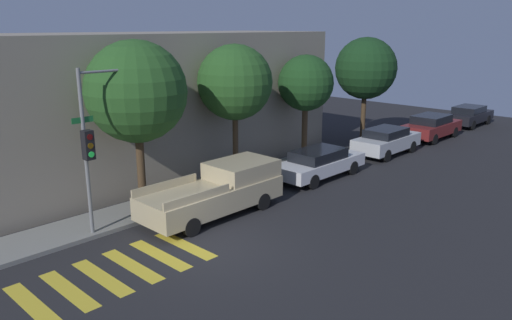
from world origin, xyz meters
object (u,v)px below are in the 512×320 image
at_px(tree_near_corner, 136,92).
at_px(pickup_truck, 219,190).
at_px(sedan_near_corner, 319,163).
at_px(sedan_far_end, 431,126).
at_px(sedan_middle, 386,141).
at_px(tree_behind_truck, 366,69).
at_px(traffic_light_pole, 100,127).
at_px(tree_far_end, 306,83).
at_px(tree_midblock, 235,83).
at_px(sedan_tail_of_row, 469,115).

bearing_deg(tree_near_corner, pickup_truck, -53.13).
relative_size(sedan_near_corner, sedan_far_end, 1.06).
distance_m(sedan_middle, tree_behind_truck, 4.36).
relative_size(traffic_light_pole, tree_behind_truck, 0.90).
relative_size(sedan_far_end, tree_far_end, 0.85).
xyz_separation_m(sedan_far_end, tree_behind_truck, (-3.92, 2.27, 3.48)).
height_order(tree_near_corner, tree_midblock, tree_near_corner).
height_order(sedan_middle, sedan_tail_of_row, sedan_middle).
xyz_separation_m(sedan_near_corner, tree_near_corner, (-7.63, 2.27, 3.62)).
height_order(sedan_near_corner, tree_behind_truck, tree_behind_truck).
height_order(sedan_near_corner, sedan_middle, sedan_middle).
bearing_deg(sedan_near_corner, traffic_light_pole, 172.48).
relative_size(sedan_near_corner, sedan_tail_of_row, 1.10).
bearing_deg(sedan_far_end, tree_midblock, 170.72).
distance_m(pickup_truck, sedan_near_corner, 5.93).
distance_m(sedan_tail_of_row, tree_midblock, 19.97).
relative_size(sedan_tail_of_row, tree_midblock, 0.73).
relative_size(tree_far_end, tree_behind_truck, 0.88).
bearing_deg(sedan_near_corner, pickup_truck, 180.00).
bearing_deg(tree_near_corner, tree_far_end, 0.00).
height_order(tree_far_end, tree_behind_truck, tree_behind_truck).
bearing_deg(tree_midblock, traffic_light_pole, -171.53).
bearing_deg(pickup_truck, tree_near_corner, 126.87).
bearing_deg(tree_far_end, sedan_tail_of_row, -8.70).
distance_m(sedan_middle, tree_near_corner, 14.05).
height_order(sedan_near_corner, tree_near_corner, tree_near_corner).
bearing_deg(sedan_tail_of_row, sedan_middle, 180.00).
bearing_deg(sedan_tail_of_row, traffic_light_pole, 177.23).
bearing_deg(tree_near_corner, tree_behind_truck, -0.00).
bearing_deg(traffic_light_pole, sedan_far_end, -3.53).
distance_m(sedan_middle, sedan_tail_of_row, 10.83).
relative_size(traffic_light_pole, sedan_middle, 1.26).
distance_m(tree_midblock, tree_behind_truck, 9.97).
relative_size(tree_midblock, tree_far_end, 1.12).
xyz_separation_m(sedan_tail_of_row, tree_behind_truck, (-9.55, 2.27, 3.53)).
relative_size(pickup_truck, sedan_tail_of_row, 1.26).
height_order(pickup_truck, sedan_tail_of_row, pickup_truck).
relative_size(sedan_far_end, tree_midblock, 0.76).
distance_m(sedan_middle, tree_far_end, 5.54).
relative_size(sedan_middle, sedan_tail_of_row, 0.99).
distance_m(sedan_middle, tree_midblock, 9.64).
bearing_deg(tree_behind_truck, tree_midblock, 180.00).
bearing_deg(pickup_truck, sedan_tail_of_row, -0.00).
distance_m(traffic_light_pole, sedan_middle, 15.68).
xyz_separation_m(tree_midblock, tree_behind_truck, (9.97, 0.00, -0.02)).
relative_size(traffic_light_pole, sedan_tail_of_row, 1.25).
relative_size(tree_near_corner, tree_midblock, 1.05).
xyz_separation_m(sedan_far_end, sedan_tail_of_row, (5.63, 0.00, -0.05)).
height_order(sedan_far_end, tree_near_corner, tree_near_corner).
height_order(sedan_near_corner, tree_midblock, tree_midblock).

